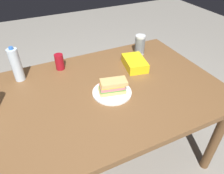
{
  "coord_description": "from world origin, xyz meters",
  "views": [
    {
      "loc": [
        -0.39,
        -1.02,
        1.61
      ],
      "look_at": [
        0.07,
        -0.06,
        0.79
      ],
      "focal_mm": 33.47,
      "sensor_mm": 36.0,
      "label": 1
    }
  ],
  "objects_px": {
    "water_bottle_spare": "(16,65)",
    "sandwich": "(113,86)",
    "dining_table": "(100,100)",
    "soda_can_red": "(59,62)",
    "plastic_cup_stack": "(140,45)",
    "paper_plate": "(112,92)",
    "chip_bag": "(135,63)"
  },
  "relations": [
    {
      "from": "dining_table",
      "to": "soda_can_red",
      "type": "bearing_deg",
      "value": 113.09
    },
    {
      "from": "paper_plate",
      "to": "chip_bag",
      "type": "distance_m",
      "value": 0.37
    },
    {
      "from": "soda_can_red",
      "to": "chip_bag",
      "type": "xyz_separation_m",
      "value": [
        0.53,
        -0.22,
        -0.03
      ]
    },
    {
      "from": "dining_table",
      "to": "sandwich",
      "type": "xyz_separation_m",
      "value": [
        0.07,
        -0.05,
        0.13
      ]
    },
    {
      "from": "soda_can_red",
      "to": "paper_plate",
      "type": "bearing_deg",
      "value": -62.39
    },
    {
      "from": "dining_table",
      "to": "sandwich",
      "type": "bearing_deg",
      "value": -37.78
    },
    {
      "from": "sandwich",
      "to": "water_bottle_spare",
      "type": "xyz_separation_m",
      "value": [
        -0.53,
        0.42,
        0.07
      ]
    },
    {
      "from": "sandwich",
      "to": "chip_bag",
      "type": "relative_size",
      "value": 0.86
    },
    {
      "from": "plastic_cup_stack",
      "to": "sandwich",
      "type": "bearing_deg",
      "value": -138.56
    },
    {
      "from": "chip_bag",
      "to": "water_bottle_spare",
      "type": "relative_size",
      "value": 0.9
    },
    {
      "from": "dining_table",
      "to": "sandwich",
      "type": "height_order",
      "value": "sandwich"
    },
    {
      "from": "soda_can_red",
      "to": "water_bottle_spare",
      "type": "relative_size",
      "value": 0.48
    },
    {
      "from": "soda_can_red",
      "to": "plastic_cup_stack",
      "type": "bearing_deg",
      "value": -4.33
    },
    {
      "from": "sandwich",
      "to": "soda_can_red",
      "type": "relative_size",
      "value": 1.63
    },
    {
      "from": "dining_table",
      "to": "plastic_cup_stack",
      "type": "relative_size",
      "value": 9.91
    },
    {
      "from": "water_bottle_spare",
      "to": "paper_plate",
      "type": "bearing_deg",
      "value": -38.89
    },
    {
      "from": "paper_plate",
      "to": "water_bottle_spare",
      "type": "distance_m",
      "value": 0.69
    },
    {
      "from": "dining_table",
      "to": "water_bottle_spare",
      "type": "distance_m",
      "value": 0.62
    },
    {
      "from": "sandwich",
      "to": "dining_table",
      "type": "bearing_deg",
      "value": 142.22
    },
    {
      "from": "dining_table",
      "to": "chip_bag",
      "type": "bearing_deg",
      "value": 24.13
    },
    {
      "from": "dining_table",
      "to": "water_bottle_spare",
      "type": "height_order",
      "value": "water_bottle_spare"
    },
    {
      "from": "paper_plate",
      "to": "chip_bag",
      "type": "bearing_deg",
      "value": 36.29
    },
    {
      "from": "sandwich",
      "to": "chip_bag",
      "type": "height_order",
      "value": "sandwich"
    },
    {
      "from": "plastic_cup_stack",
      "to": "water_bottle_spare",
      "type": "distance_m",
      "value": 0.97
    },
    {
      "from": "water_bottle_spare",
      "to": "sandwich",
      "type": "bearing_deg",
      "value": -38.61
    },
    {
      "from": "chip_bag",
      "to": "soda_can_red",
      "type": "bearing_deg",
      "value": -101.57
    },
    {
      "from": "dining_table",
      "to": "water_bottle_spare",
      "type": "bearing_deg",
      "value": 141.27
    },
    {
      "from": "sandwich",
      "to": "soda_can_red",
      "type": "xyz_separation_m",
      "value": [
        -0.24,
        0.44,
        0.01
      ]
    },
    {
      "from": "plastic_cup_stack",
      "to": "water_bottle_spare",
      "type": "bearing_deg",
      "value": 178.03
    },
    {
      "from": "chip_bag",
      "to": "plastic_cup_stack",
      "type": "relative_size",
      "value": 1.38
    },
    {
      "from": "sandwich",
      "to": "soda_can_red",
      "type": "bearing_deg",
      "value": 118.08
    },
    {
      "from": "plastic_cup_stack",
      "to": "water_bottle_spare",
      "type": "xyz_separation_m",
      "value": [
        -0.97,
        0.03,
        0.04
      ]
    }
  ]
}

